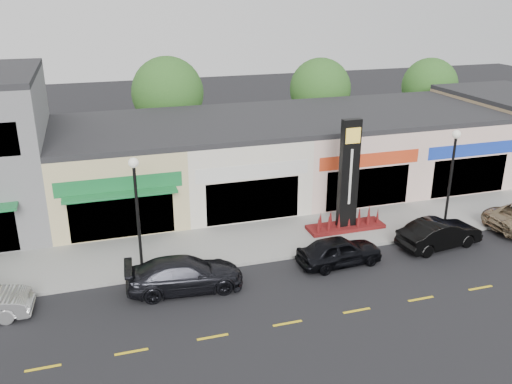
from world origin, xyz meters
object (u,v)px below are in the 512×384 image
lamp_east_near (452,171)px  pylon_sign (348,191)px  lamp_west_near (137,205)px  car_black_sedan (339,251)px  car_black_conv (439,234)px  car_dark_sedan (185,274)px

lamp_east_near → pylon_sign: pylon_sign is taller
lamp_west_near → pylon_sign: bearing=8.8°
pylon_sign → car_black_sedan: size_ratio=1.47×
lamp_west_near → car_black_conv: lamp_west_near is taller
lamp_west_near → car_dark_sedan: bearing=-46.7°
car_dark_sedan → car_black_sedan: (7.37, 0.10, -0.03)m
lamp_west_near → car_black_sedan: (9.02, -1.65, -2.78)m
lamp_east_near → pylon_sign: size_ratio=0.91×
lamp_east_near → lamp_west_near: bearing=180.0°
lamp_west_near → car_black_conv: size_ratio=1.23×
lamp_east_near → car_dark_sedan: size_ratio=1.09×
car_black_conv → car_dark_sedan: bearing=83.2°
lamp_east_near → pylon_sign: 5.42m
car_dark_sedan → lamp_east_near: bearing=-79.0°
car_dark_sedan → lamp_west_near: bearing=47.4°
car_black_conv → pylon_sign: bearing=41.0°
pylon_sign → lamp_east_near: bearing=-18.7°
pylon_sign → car_black_sedan: 4.20m
car_black_sedan → car_black_conv: car_black_conv is taller
lamp_east_near → car_black_sedan: (-6.98, -1.65, -2.78)m
lamp_west_near → car_black_conv: bearing=-5.7°
lamp_east_near → car_black_sedan: 7.69m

